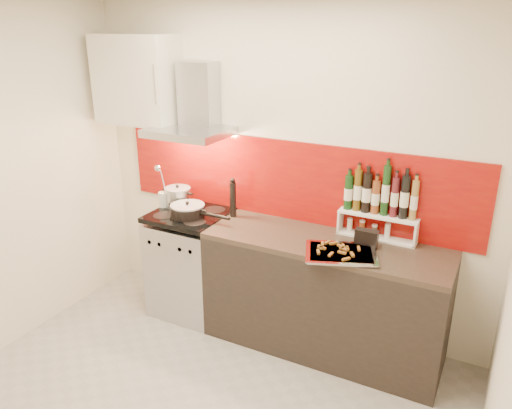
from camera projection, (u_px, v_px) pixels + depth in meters
The scene contains 13 objects.
back_wall at pixel (282, 169), 3.95m from camera, with size 3.40×0.02×2.60m, color silver.
backsplash at pixel (287, 180), 3.95m from camera, with size 3.00×0.02×0.64m, color maroon.
range_stove at pixel (192, 263), 4.30m from camera, with size 0.60×0.60×0.91m.
counter at pixel (323, 295), 3.78m from camera, with size 1.80×0.60×0.90m.
range_hood at pixel (195, 110), 3.97m from camera, with size 0.62×0.50×0.61m.
upper_cabinet at pixel (137, 80), 4.12m from camera, with size 0.70×0.35×0.72m, color silver.
stock_pot at pixel (178, 197), 4.27m from camera, with size 0.22×0.22×0.19m.
saute_pan at pixel (188, 210), 4.05m from camera, with size 0.54×0.28×0.13m.
utensil_jar at pixel (163, 195), 4.23m from camera, with size 0.08×0.12×0.40m.
pepper_mill at pixel (233, 198), 4.04m from camera, with size 0.05×0.05×0.33m.
step_shelf at pixel (378, 205), 3.61m from camera, with size 0.58×0.16×0.56m.
caddy_box at pixel (366, 239), 3.52m from camera, with size 0.16×0.07×0.14m, color black.
baking_tray at pixel (341, 253), 3.41m from camera, with size 0.58×0.52×0.03m.
Camera 1 is at (1.57, -2.07, 2.41)m, focal length 35.00 mm.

